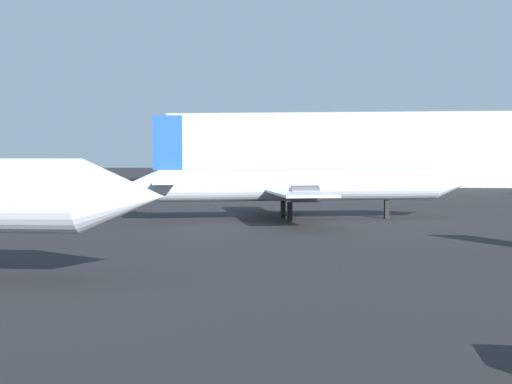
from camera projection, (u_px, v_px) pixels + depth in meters
airplane_distant at (297, 185)px, 68.04m from camera, size 31.65×22.62×9.46m
terminal_building at (342, 150)px, 144.97m from camera, size 64.75×21.66×13.52m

